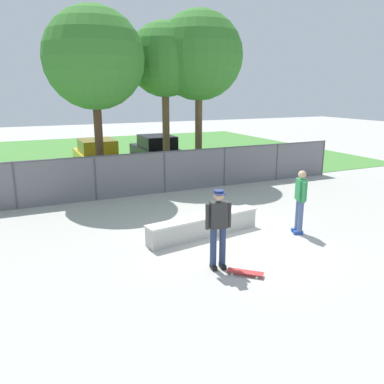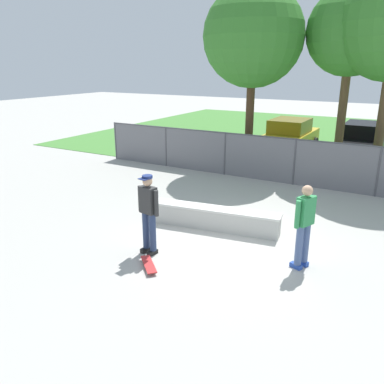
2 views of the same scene
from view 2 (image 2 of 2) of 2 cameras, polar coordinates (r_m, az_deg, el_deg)
ground_plane at (r=9.53m, az=5.25°, el=-7.47°), size 80.00×80.00×0.00m
grass_strip at (r=24.37m, az=21.10°, el=7.25°), size 28.26×20.00×0.02m
concrete_ledge at (r=10.23m, az=3.15°, el=-3.80°), size 3.51×0.99×0.57m
skateboarder at (r=8.69m, az=-6.38°, el=-2.71°), size 0.59×0.35×1.84m
skateboard at (r=8.46m, az=-6.35°, el=-10.47°), size 0.72×0.69×0.09m
chainlink_fence at (r=14.27m, az=14.76°, el=4.58°), size 16.33×0.07×1.66m
tree_near_left at (r=15.82m, az=8.94°, el=21.47°), size 3.77×3.77×6.99m
tree_near_right at (r=16.12m, az=22.26°, el=20.81°), size 3.18×3.18×6.84m
car_yellow at (r=19.46m, az=14.09°, el=7.92°), size 2.06×4.22×1.66m
car_black at (r=19.27m, az=23.73°, el=6.85°), size 2.06×4.22×1.66m
bystander at (r=8.35m, az=16.07°, el=-4.39°), size 0.39×0.56×1.82m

